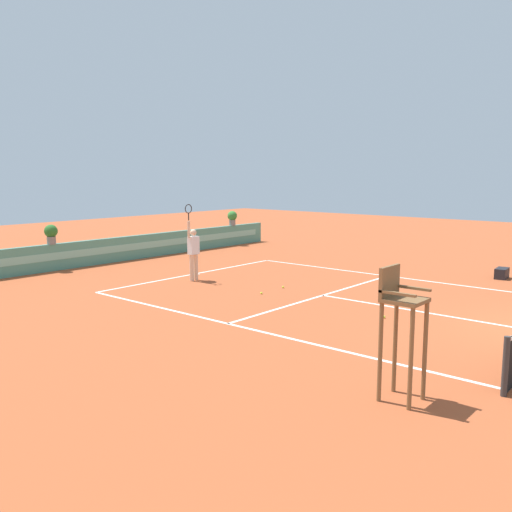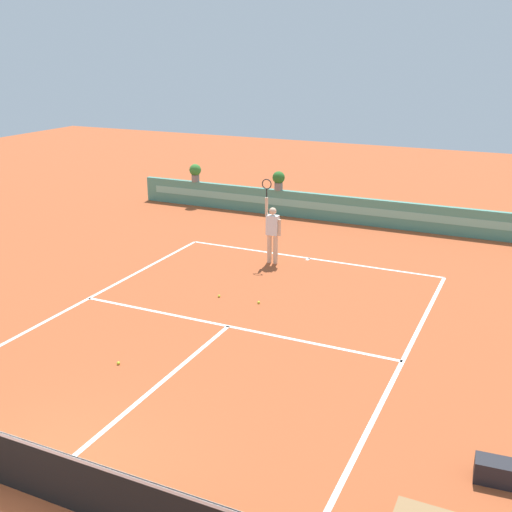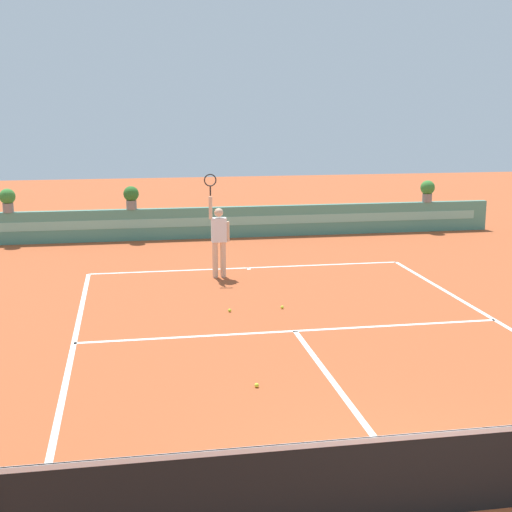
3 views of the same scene
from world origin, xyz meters
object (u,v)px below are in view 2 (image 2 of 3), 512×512
object	(u,v)px
gear_bag	(498,472)
tennis_player	(272,230)
tennis_ball_by_sideline	(118,363)
potted_plant_left	(279,179)
tennis_ball_near_baseline	(259,302)
tennis_ball_mid_court	(219,296)
potted_plant_far_left	(195,172)

from	to	relation	value
gear_bag	tennis_player	bearing A→B (deg)	132.33
tennis_ball_by_sideline	potted_plant_left	world-z (taller)	potted_plant_left
gear_bag	tennis_ball_near_baseline	xyz separation A→B (m)	(-6.16, 4.75, -0.15)
tennis_ball_near_baseline	tennis_ball_mid_court	bearing A→B (deg)	-177.62
tennis_ball_by_sideline	tennis_ball_mid_court	bearing A→B (deg)	87.72
gear_bag	potted_plant_far_left	xyz separation A→B (m)	(-12.91, 13.19, 1.23)
potted_plant_far_left	tennis_ball_mid_court	bearing A→B (deg)	-56.51
tennis_ball_mid_court	tennis_ball_by_sideline	xyz separation A→B (m)	(-0.16, -4.12, 0.00)
gear_bag	potted_plant_left	world-z (taller)	potted_plant_left
gear_bag	tennis_ball_mid_court	xyz separation A→B (m)	(-7.29, 4.71, -0.15)
tennis_ball_by_sideline	tennis_ball_near_baseline	bearing A→B (deg)	72.77
gear_bag	tennis_ball_by_sideline	xyz separation A→B (m)	(-7.45, 0.59, -0.15)
gear_bag	potted_plant_far_left	world-z (taller)	potted_plant_far_left
potted_plant_far_left	tennis_player	bearing A→B (deg)	-42.91
gear_bag	tennis_ball_near_baseline	distance (m)	7.78
gear_bag	tennis_player	distance (m)	10.61
tennis_ball_near_baseline	tennis_ball_mid_court	distance (m)	1.13
tennis_ball_mid_court	tennis_ball_by_sideline	world-z (taller)	same
gear_bag	tennis_ball_mid_court	world-z (taller)	gear_bag
gear_bag	tennis_ball_mid_court	distance (m)	8.68
tennis_player	tennis_ball_by_sideline	world-z (taller)	tennis_player
tennis_ball_near_baseline	gear_bag	bearing A→B (deg)	-37.64
potted_plant_left	tennis_ball_mid_court	bearing A→B (deg)	-77.34
tennis_ball_near_baseline	potted_plant_left	world-z (taller)	potted_plant_left
tennis_ball_near_baseline	potted_plant_far_left	bearing A→B (deg)	128.62
potted_plant_left	potted_plant_far_left	bearing A→B (deg)	180.00
gear_bag	potted_plant_left	xyz separation A→B (m)	(-9.20, 13.19, 1.23)
tennis_ball_by_sideline	potted_plant_left	size ratio (longest dim) A/B	0.09
tennis_ball_near_baseline	potted_plant_far_left	world-z (taller)	potted_plant_far_left
gear_bag	tennis_ball_mid_court	bearing A→B (deg)	147.16
gear_bag	tennis_player	world-z (taller)	tennis_player
tennis_ball_near_baseline	potted_plant_far_left	size ratio (longest dim) A/B	0.09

